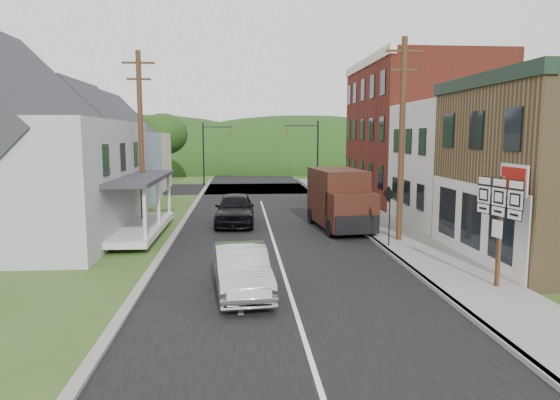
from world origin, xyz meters
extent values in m
plane|color=#2D4719|center=(0.00, 0.00, 0.00)|extent=(120.00, 120.00, 0.00)
cube|color=black|center=(0.00, 10.00, 0.00)|extent=(9.00, 90.00, 0.02)
cube|color=black|center=(0.00, 27.00, 0.00)|extent=(60.00, 9.00, 0.02)
cube|color=slate|center=(5.90, 8.00, 0.07)|extent=(2.80, 55.00, 0.15)
cube|color=slate|center=(4.55, 8.00, 0.07)|extent=(0.20, 55.00, 0.15)
cube|color=slate|center=(-4.65, 8.00, 0.06)|extent=(0.30, 55.00, 0.12)
cube|color=silver|center=(11.30, 7.50, 3.25)|extent=(8.00, 7.00, 6.50)
cube|color=maroon|center=(11.30, 17.00, 5.00)|extent=(8.00, 12.00, 10.00)
cube|color=#ADB0B3|center=(-12.00, 6.00, 2.75)|extent=(10.00, 12.00, 5.50)
cube|color=#85A1B5|center=(-11.00, 17.00, 2.50)|extent=(7.00, 8.00, 5.00)
cube|color=beige|center=(-11.50, 26.00, 2.50)|extent=(7.00, 8.00, 5.00)
cylinder|color=#472D19|center=(5.60, 3.50, 4.50)|extent=(0.26, 0.26, 9.00)
cube|color=#472D19|center=(5.60, 3.50, 8.40)|extent=(1.60, 0.10, 0.10)
cube|color=#472D19|center=(5.60, 3.50, 7.60)|extent=(1.20, 0.10, 0.10)
cylinder|color=#472D19|center=(-6.50, 8.00, 4.50)|extent=(0.26, 0.26, 9.00)
cube|color=#472D19|center=(-6.50, 8.00, 8.40)|extent=(1.60, 0.10, 0.10)
cube|color=#472D19|center=(-6.50, 8.00, 7.60)|extent=(1.20, 0.10, 0.10)
cylinder|color=black|center=(5.00, 23.50, 3.00)|extent=(0.14, 0.14, 6.00)
cylinder|color=black|center=(3.60, 23.50, 5.60)|extent=(2.80, 0.10, 0.10)
imported|color=olive|center=(2.40, 23.50, 4.90)|extent=(0.16, 0.20, 1.00)
cylinder|color=black|center=(-5.00, 30.50, 3.00)|extent=(0.14, 0.14, 6.00)
cylinder|color=black|center=(-3.60, 30.50, 5.60)|extent=(2.80, 0.10, 0.10)
imported|color=olive|center=(-2.40, 30.50, 4.90)|extent=(0.16, 0.20, 1.00)
cylinder|color=#382616|center=(-19.00, 20.00, 2.38)|extent=(0.36, 0.36, 4.76)
cylinder|color=#382616|center=(-9.00, 32.00, 1.96)|extent=(0.36, 0.36, 3.92)
ellipsoid|color=black|center=(-9.00, 32.00, 4.90)|extent=(4.80, 4.80, 4.08)
ellipsoid|color=black|center=(0.00, 55.00, 0.00)|extent=(90.00, 30.00, 16.00)
imported|color=silver|center=(-1.47, -3.21, 0.73)|extent=(1.96, 4.54, 1.45)
imported|color=black|center=(-1.79, 8.63, 0.86)|extent=(2.16, 5.09, 1.72)
cube|color=black|center=(3.54, 7.43, 1.68)|extent=(2.59, 4.40, 2.78)
cube|color=black|center=(3.77, 4.95, 1.20)|extent=(2.34, 1.73, 1.82)
cube|color=black|center=(3.75, 5.14, 1.96)|extent=(2.11, 1.33, 0.05)
cube|color=black|center=(3.85, 4.14, 0.72)|extent=(2.11, 0.34, 0.86)
cylinder|color=black|center=(2.76, 4.95, 0.43)|extent=(0.35, 0.88, 0.86)
cylinder|color=black|center=(4.76, 5.14, 0.43)|extent=(0.35, 0.88, 0.86)
cylinder|color=black|center=(2.40, 8.76, 0.43)|extent=(0.35, 0.88, 0.86)
cylinder|color=black|center=(4.40, 8.95, 0.43)|extent=(0.35, 0.88, 0.86)
cube|color=#472D19|center=(6.45, -3.55, 1.87)|extent=(0.13, 0.13, 3.43)
cube|color=black|center=(6.39, -3.56, 2.94)|extent=(0.43, 1.93, 0.08)
cube|color=silver|center=(6.49, -4.25, 3.39)|extent=(0.13, 0.53, 0.22)
cube|color=silver|center=(6.49, -4.25, 2.94)|extent=(0.14, 0.58, 0.54)
cube|color=silver|center=(6.49, -4.25, 2.50)|extent=(0.13, 0.53, 0.27)
cube|color=silver|center=(6.35, -3.57, 3.39)|extent=(0.13, 0.53, 0.22)
cube|color=silver|center=(6.35, -3.57, 2.94)|extent=(0.14, 0.58, 0.54)
cube|color=silver|center=(6.35, -3.57, 2.50)|extent=(0.13, 0.53, 0.27)
cube|color=silver|center=(6.22, -2.90, 3.39)|extent=(0.13, 0.53, 0.22)
cube|color=silver|center=(6.22, -2.90, 2.94)|extent=(0.14, 0.58, 0.54)
cube|color=silver|center=(6.22, -2.90, 2.50)|extent=(0.13, 0.53, 0.27)
cube|color=silver|center=(6.35, -3.57, 1.96)|extent=(0.11, 0.44, 0.54)
cylinder|color=black|center=(4.80, 2.36, 1.35)|extent=(0.08, 0.08, 2.40)
cube|color=black|center=(4.73, 2.36, 2.35)|extent=(0.29, 0.66, 0.71)
cube|color=#F9A80D|center=(4.75, 2.36, 2.35)|extent=(0.27, 0.59, 0.64)
camera|label=1|loc=(-1.47, -18.02, 4.81)|focal=32.00mm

